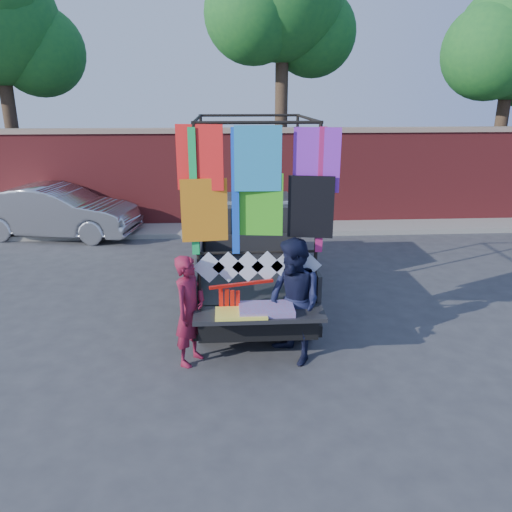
{
  "coord_description": "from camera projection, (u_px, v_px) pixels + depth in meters",
  "views": [
    {
      "loc": [
        -0.64,
        -6.43,
        3.5
      ],
      "look_at": [
        -0.23,
        0.12,
        1.34
      ],
      "focal_mm": 35.0,
      "sensor_mm": 36.0,
      "label": 1
    }
  ],
  "objects": [
    {
      "name": "ground",
      "position": [
        272.0,
        346.0,
        7.22
      ],
      "size": [
        90.0,
        90.0,
        0.0
      ],
      "primitive_type": "plane",
      "color": "#38383A",
      "rests_on": "ground"
    },
    {
      "name": "brick_wall",
      "position": [
        248.0,
        177.0,
        13.44
      ],
      "size": [
        30.0,
        0.45,
        2.61
      ],
      "color": "maroon",
      "rests_on": "ground"
    },
    {
      "name": "curb",
      "position": [
        250.0,
        229.0,
        13.18
      ],
      "size": [
        30.0,
        1.2,
        0.12
      ],
      "primitive_type": "cube",
      "color": "gray",
      "rests_on": "ground"
    },
    {
      "name": "tree_mid",
      "position": [
        284.0,
        5.0,
        13.2
      ],
      "size": [
        4.2,
        3.3,
        7.73
      ],
      "color": "#38281C",
      "rests_on": "ground"
    },
    {
      "name": "pickup_truck",
      "position": [
        249.0,
        248.0,
        9.12
      ],
      "size": [
        2.0,
        5.04,
        3.17
      ],
      "color": "black",
      "rests_on": "ground"
    },
    {
      "name": "sedan",
      "position": [
        57.0,
        211.0,
        12.5
      ],
      "size": [
        4.17,
        2.09,
        1.31
      ],
      "primitive_type": "imported",
      "rotation": [
        0.0,
        0.0,
        1.39
      ],
      "color": "#A3A4A9",
      "rests_on": "ground"
    },
    {
      "name": "woman",
      "position": [
        190.0,
        310.0,
        6.58
      ],
      "size": [
        0.59,
        0.66,
        1.52
      ],
      "primitive_type": "imported",
      "rotation": [
        0.0,
        0.0,
        1.06
      ],
      "color": "maroon",
      "rests_on": "ground"
    },
    {
      "name": "man",
      "position": [
        294.0,
        302.0,
        6.61
      ],
      "size": [
        0.96,
        1.04,
        1.71
      ],
      "primitive_type": "imported",
      "rotation": [
        0.0,
        0.0,
        -1.09
      ],
      "color": "#151834",
      "rests_on": "ground"
    },
    {
      "name": "streamer_bundle",
      "position": [
        235.0,
        297.0,
        6.53
      ],
      "size": [
        0.85,
        0.26,
        0.6
      ],
      "color": "red",
      "rests_on": "ground"
    }
  ]
}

